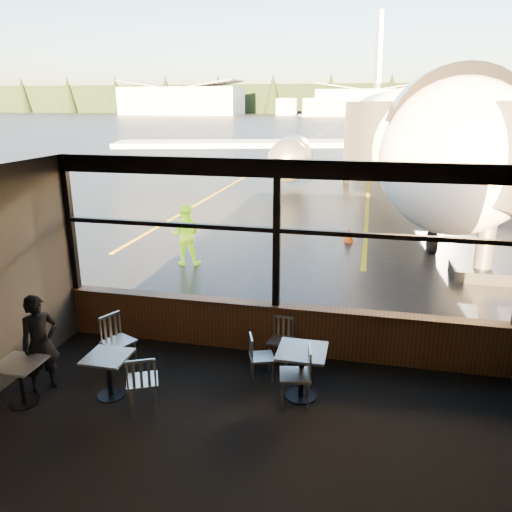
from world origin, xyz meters
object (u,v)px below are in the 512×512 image
(chair_near_e, at_px, (295,376))
(chair_mid_s, at_px, (142,381))
(chair_near_w, at_px, (262,358))
(passenger, at_px, (40,344))
(cafe_table_near, at_px, (301,374))
(chair_mid_w, at_px, (119,342))
(ground_crew, at_px, (185,235))
(airliner, at_px, (399,77))
(chair_near_n, at_px, (280,341))
(cafe_table_left, at_px, (22,383))
(cafe_table_mid, at_px, (109,376))
(cone_nose, at_px, (349,235))
(jet_bridge, at_px, (453,183))

(chair_near_e, height_order, chair_mid_s, chair_near_e)
(chair_near_w, xyz_separation_m, passenger, (-3.32, -1.03, 0.39))
(chair_mid_s, bearing_deg, cafe_table_near, -4.17)
(chair_mid_s, xyz_separation_m, chair_mid_w, (-0.93, 1.06, 0.00))
(cafe_table_near, distance_m, passenger, 4.09)
(chair_mid_s, height_order, chair_mid_w, chair_mid_w)
(chair_mid_w, distance_m, ground_crew, 5.83)
(airliner, height_order, chair_mid_s, airliner)
(cafe_table_near, xyz_separation_m, chair_mid_s, (-2.24, -0.85, 0.07))
(chair_near_e, height_order, chair_near_n, chair_near_e)
(chair_mid_s, bearing_deg, passenger, 149.17)
(cafe_table_left, bearing_deg, chair_mid_w, 55.21)
(airliner, relative_size, passenger, 23.31)
(cafe_table_left, height_order, chair_near_w, chair_near_w)
(passenger, bearing_deg, ground_crew, 35.76)
(airliner, relative_size, cafe_table_mid, 52.51)
(chair_near_e, bearing_deg, cafe_table_mid, 88.13)
(cafe_table_mid, bearing_deg, cone_nose, 72.27)
(airliner, bearing_deg, passenger, -109.35)
(chair_mid_s, relative_size, cone_nose, 2.01)
(cafe_table_mid, relative_size, chair_near_w, 0.87)
(jet_bridge, relative_size, passenger, 6.91)
(cafe_table_left, bearing_deg, airliner, 74.63)
(chair_near_w, height_order, chair_mid_s, chair_mid_s)
(chair_near_n, distance_m, ground_crew, 6.15)
(jet_bridge, distance_m, cone_nose, 4.21)
(cone_nose, bearing_deg, passenger, -113.32)
(chair_near_n, height_order, cone_nose, chair_near_n)
(cafe_table_near, height_order, cafe_table_mid, cafe_table_near)
(airliner, relative_size, cafe_table_near, 45.71)
(airliner, bearing_deg, chair_near_w, -101.28)
(chair_near_w, relative_size, passenger, 0.51)
(jet_bridge, relative_size, ground_crew, 6.42)
(cafe_table_mid, distance_m, cafe_table_left, 1.28)
(jet_bridge, height_order, chair_near_e, jet_bridge)
(chair_mid_s, bearing_deg, cafe_table_left, 163.22)
(ground_crew, bearing_deg, cafe_table_left, 80.96)
(airliner, height_order, chair_near_n, airliner)
(chair_near_w, bearing_deg, jet_bridge, 130.73)
(cafe_table_left, height_order, chair_near_n, chair_near_n)
(cafe_table_mid, height_order, chair_near_n, chair_near_n)
(airliner, height_order, chair_mid_w, airliner)
(cafe_table_mid, distance_m, chair_near_w, 2.41)
(cafe_table_mid, height_order, chair_mid_w, chair_mid_w)
(chair_mid_s, bearing_deg, cone_nose, 51.11)
(cone_nose, bearing_deg, jet_bridge, -43.20)
(airliner, bearing_deg, chair_mid_s, -104.80)
(chair_near_w, height_order, ground_crew, ground_crew)
(chair_near_w, height_order, passenger, passenger)
(chair_near_n, bearing_deg, jet_bridge, -113.06)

